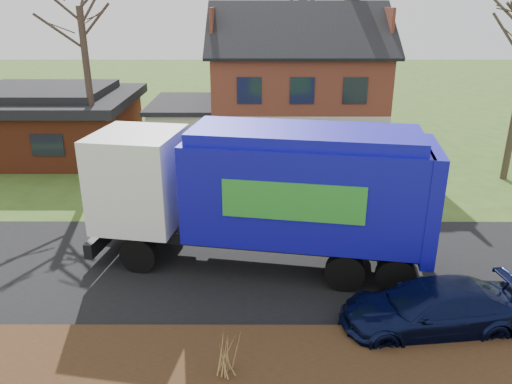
{
  "coord_description": "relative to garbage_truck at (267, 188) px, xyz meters",
  "views": [
    {
      "loc": [
        -0.21,
        -14.36,
        8.19
      ],
      "look_at": [
        -0.25,
        2.5,
        1.65
      ],
      "focal_mm": 35.0,
      "sensor_mm": 36.0,
      "label": 1
    }
  ],
  "objects": [
    {
      "name": "silver_sedan",
      "position": [
        -4.37,
        3.75,
        -1.91
      ],
      "size": [
        4.74,
        2.78,
        1.48
      ],
      "primitive_type": "imported",
      "rotation": [
        0.0,
        0.0,
        1.86
      ],
      "color": "#A4A7AC",
      "rests_on": "ground"
    },
    {
      "name": "main_house",
      "position": [
        1.4,
        13.66,
        1.38
      ],
      "size": [
        12.95,
        8.95,
        9.26
      ],
      "color": "beige",
      "rests_on": "ground"
    },
    {
      "name": "ranch_house",
      "position": [
        -12.09,
        12.75,
        -0.84
      ],
      "size": [
        9.8,
        8.2,
        3.7
      ],
      "color": "maroon",
      "rests_on": "ground"
    },
    {
      "name": "ground",
      "position": [
        -0.09,
        -0.25,
        -2.65
      ],
      "size": [
        120.0,
        120.0,
        0.0
      ],
      "primitive_type": "plane",
      "color": "#36511B",
      "rests_on": "ground"
    },
    {
      "name": "mulch_verge",
      "position": [
        -0.09,
        -5.55,
        -2.5
      ],
      "size": [
        80.0,
        3.5,
        0.3
      ],
      "primitive_type": "cube",
      "color": "black",
      "rests_on": "ground"
    },
    {
      "name": "road",
      "position": [
        -0.09,
        -0.25,
        -2.64
      ],
      "size": [
        80.0,
        7.0,
        0.02
      ],
      "primitive_type": "cube",
      "color": "black",
      "rests_on": "ground"
    },
    {
      "name": "garbage_truck",
      "position": [
        0.0,
        0.0,
        0.0
      ],
      "size": [
        11.06,
        4.63,
        4.6
      ],
      "rotation": [
        0.0,
        0.0,
        -0.17
      ],
      "color": "black",
      "rests_on": "ground"
    },
    {
      "name": "navy_wagon",
      "position": [
        4.22,
        -3.65,
        -1.96
      ],
      "size": [
        4.96,
        2.48,
        1.38
      ],
      "primitive_type": "imported",
      "rotation": [
        0.0,
        0.0,
        -1.45
      ],
      "color": "black",
      "rests_on": "ground"
    },
    {
      "name": "grass_clump_mid",
      "position": [
        -0.97,
        -5.63,
        -1.82
      ],
      "size": [
        0.38,
        0.31,
        1.06
      ],
      "color": "#A27F47",
      "rests_on": "mulch_verge"
    }
  ]
}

